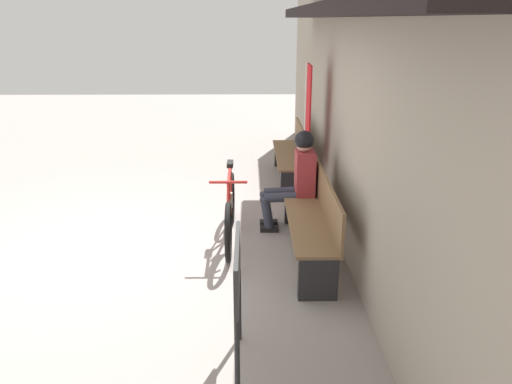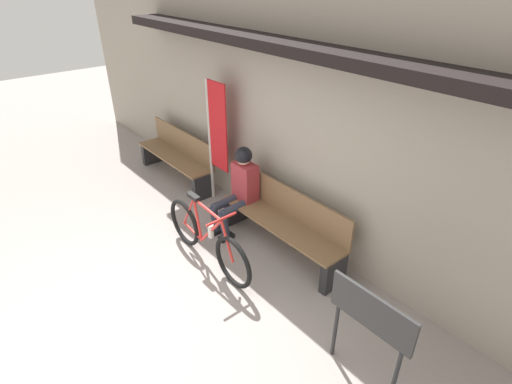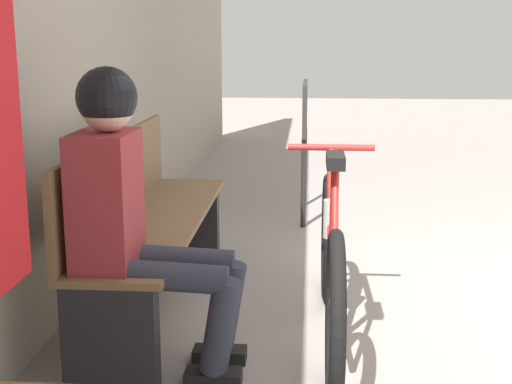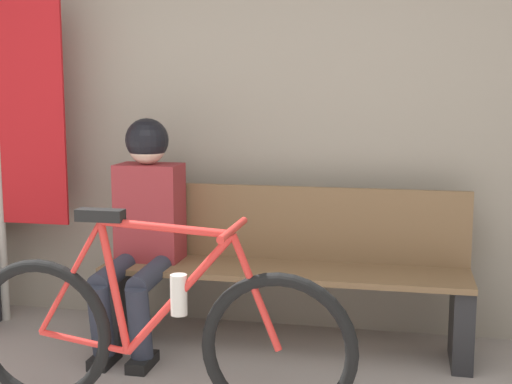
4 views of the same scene
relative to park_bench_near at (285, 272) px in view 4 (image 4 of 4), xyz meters
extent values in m
cube|color=#9E9384|center=(-0.13, 0.40, 1.19)|extent=(12.00, 0.12, 3.20)
cube|color=brown|center=(0.00, -0.06, 0.02)|extent=(1.90, 0.42, 0.03)
cube|color=brown|center=(0.00, 0.14, 0.24)|extent=(1.90, 0.03, 0.40)
cube|color=#232326|center=(-0.90, -0.06, -0.20)|extent=(0.10, 0.36, 0.41)
cube|color=#232326|center=(0.90, -0.06, -0.20)|extent=(0.10, 0.36, 0.41)
torus|color=black|center=(-0.92, -0.89, -0.08)|extent=(0.64, 0.06, 0.64)
torus|color=black|center=(0.12, -0.89, -0.08)|extent=(0.64, 0.06, 0.64)
cylinder|color=red|center=(-0.35, -0.89, 0.40)|extent=(0.57, 0.03, 0.07)
cylinder|color=red|center=(-0.29, -0.89, 0.12)|extent=(0.48, 0.03, 0.55)
cylinder|color=red|center=(-0.58, -0.89, 0.14)|extent=(0.14, 0.03, 0.56)
cylinder|color=red|center=(-0.72, -0.89, -0.11)|extent=(0.40, 0.03, 0.08)
cylinder|color=red|center=(-0.77, -0.89, 0.17)|extent=(0.31, 0.02, 0.51)
cylinder|color=red|center=(0.03, -0.89, 0.15)|extent=(0.22, 0.03, 0.48)
cube|color=black|center=(-0.63, -0.89, 0.44)|extent=(0.20, 0.07, 0.05)
cylinder|color=red|center=(-0.06, -0.89, 0.40)|extent=(0.03, 0.40, 0.03)
cylinder|color=beige|center=(-0.29, -0.89, 0.12)|extent=(0.07, 0.07, 0.17)
cylinder|color=#2D3342|center=(-0.84, -0.28, 0.03)|extent=(0.11, 0.44, 0.13)
cylinder|color=#2D3342|center=(-0.84, -0.47, -0.17)|extent=(0.11, 0.17, 0.38)
cube|color=black|center=(-0.84, -0.44, -0.38)|extent=(0.10, 0.22, 0.06)
cylinder|color=#2D3342|center=(-0.64, -0.28, 0.03)|extent=(0.11, 0.44, 0.13)
cylinder|color=#2D3342|center=(-0.64, -0.47, -0.17)|extent=(0.11, 0.17, 0.38)
cube|color=black|center=(-0.64, -0.44, -0.38)|extent=(0.10, 0.22, 0.06)
cube|color=maroon|center=(-0.74, -0.02, 0.30)|extent=(0.34, 0.22, 0.52)
sphere|color=beige|center=(-0.74, -0.04, 0.66)|extent=(0.20, 0.20, 0.20)
sphere|color=black|center=(-0.74, -0.04, 0.69)|extent=(0.23, 0.23, 0.23)
cube|color=red|center=(-1.47, 0.08, 0.83)|extent=(0.40, 0.02, 1.29)
camera|label=1|loc=(4.88, -0.67, 2.01)|focal=35.00mm
camera|label=2|loc=(2.98, -2.96, 2.84)|focal=28.00mm
camera|label=3|loc=(-3.35, -0.79, 0.91)|focal=50.00mm
camera|label=4|loc=(0.59, -3.59, 0.97)|focal=50.00mm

